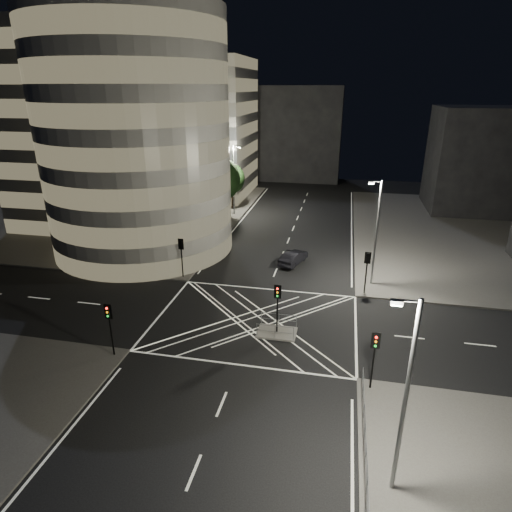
% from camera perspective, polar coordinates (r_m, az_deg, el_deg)
% --- Properties ---
extents(ground, '(120.00, 120.00, 0.00)m').
position_cam_1_polar(ground, '(35.22, -0.07, -8.67)').
color(ground, black).
rests_on(ground, ground).
extents(sidewalk_far_left, '(42.00, 42.00, 0.15)m').
position_cam_1_polar(sidewalk_far_left, '(69.10, -19.50, 5.56)').
color(sidewalk_far_left, '#4B4846').
rests_on(sidewalk_far_left, ground).
extents(central_island, '(3.00, 2.00, 0.15)m').
position_cam_1_polar(central_island, '(33.62, 2.79, -10.16)').
color(central_island, slate).
rests_on(central_island, ground).
extents(office_tower_curved, '(30.00, 29.00, 27.20)m').
position_cam_1_polar(office_tower_curved, '(55.71, -17.94, 15.38)').
color(office_tower_curved, gray).
rests_on(office_tower_curved, sidewalk_far_left).
extents(office_block_rear, '(24.00, 16.00, 22.00)m').
position_cam_1_polar(office_block_rear, '(77.39, -10.14, 16.43)').
color(office_block_rear, gray).
rests_on(office_block_rear, sidewalk_far_left).
extents(building_right_far, '(14.00, 12.00, 15.00)m').
position_cam_1_polar(building_right_far, '(73.22, 27.84, 11.27)').
color(building_right_far, black).
rests_on(building_right_far, sidewalk_far_right).
extents(building_far_end, '(18.00, 8.00, 18.00)m').
position_cam_1_polar(building_far_end, '(88.79, 5.25, 15.90)').
color(building_far_end, black).
rests_on(building_far_end, ground).
extents(tree_a, '(4.37, 4.37, 6.98)m').
position_cam_1_polar(tree_a, '(44.22, -11.10, 3.91)').
color(tree_a, black).
rests_on(tree_a, sidewalk_far_left).
extents(tree_b, '(4.79, 4.79, 7.88)m').
position_cam_1_polar(tree_b, '(49.39, -8.53, 6.74)').
color(tree_b, black).
rests_on(tree_b, sidewalk_far_left).
extents(tree_c, '(4.71, 4.71, 7.09)m').
position_cam_1_polar(tree_c, '(55.06, -6.38, 7.59)').
color(tree_c, black).
rests_on(tree_c, sidewalk_far_left).
extents(tree_d, '(5.28, 5.28, 8.71)m').
position_cam_1_polar(tree_d, '(60.37, -4.68, 10.16)').
color(tree_d, black).
rests_on(tree_d, sidewalk_far_left).
extents(tree_e, '(3.84, 3.84, 6.79)m').
position_cam_1_polar(tree_e, '(66.25, -3.19, 10.25)').
color(tree_e, black).
rests_on(tree_e, sidewalk_far_left).
extents(traffic_signal_fl, '(0.55, 0.22, 4.00)m').
position_cam_1_polar(traffic_signal_fl, '(42.23, -9.93, 0.70)').
color(traffic_signal_fl, black).
rests_on(traffic_signal_fl, sidewalk_far_left).
extents(traffic_signal_nl, '(0.55, 0.22, 4.00)m').
position_cam_1_polar(traffic_signal_nl, '(31.20, -18.96, -8.10)').
color(traffic_signal_nl, black).
rests_on(traffic_signal_nl, sidewalk_near_left).
extents(traffic_signal_fr, '(0.55, 0.22, 4.00)m').
position_cam_1_polar(traffic_signal_fr, '(39.55, 14.58, -1.16)').
color(traffic_signal_fr, black).
rests_on(traffic_signal_fr, sidewalk_far_right).
extents(traffic_signal_nr, '(0.55, 0.22, 4.00)m').
position_cam_1_polar(traffic_signal_nr, '(27.48, 15.53, -12.01)').
color(traffic_signal_nr, black).
rests_on(traffic_signal_nr, sidewalk_near_right).
extents(traffic_signal_island, '(0.55, 0.22, 4.00)m').
position_cam_1_polar(traffic_signal_island, '(32.21, 2.89, -5.86)').
color(traffic_signal_island, black).
rests_on(traffic_signal_island, central_island).
extents(street_lamp_left_near, '(1.25, 0.25, 10.00)m').
position_cam_1_polar(street_lamp_left_near, '(46.24, -8.56, 6.07)').
color(street_lamp_left_near, slate).
rests_on(street_lamp_left_near, sidewalk_far_left).
extents(street_lamp_left_far, '(1.25, 0.25, 10.00)m').
position_cam_1_polar(street_lamp_left_far, '(62.98, -2.96, 10.42)').
color(street_lamp_left_far, slate).
rests_on(street_lamp_left_far, sidewalk_far_left).
extents(street_lamp_right_far, '(1.25, 0.25, 10.00)m').
position_cam_1_polar(street_lamp_right_far, '(40.78, 15.71, 3.36)').
color(street_lamp_right_far, slate).
rests_on(street_lamp_right_far, sidewalk_far_right).
extents(street_lamp_right_near, '(1.25, 0.25, 10.00)m').
position_cam_1_polar(street_lamp_right_near, '(20.22, 19.20, -17.05)').
color(street_lamp_right_near, slate).
rests_on(street_lamp_right_near, sidewalk_near_right).
extents(railing_near_right, '(0.06, 11.70, 1.10)m').
position_cam_1_polar(railing_near_right, '(24.63, 14.37, -23.12)').
color(railing_near_right, slate).
rests_on(railing_near_right, sidewalk_near_right).
extents(railing_island_south, '(2.80, 0.06, 1.10)m').
position_cam_1_polar(railing_island_south, '(32.53, 2.56, -10.05)').
color(railing_island_south, slate).
rests_on(railing_island_south, central_island).
extents(railing_island_north, '(2.80, 0.06, 1.10)m').
position_cam_1_polar(railing_island_north, '(34.06, 3.06, -8.48)').
color(railing_island_north, slate).
rests_on(railing_island_north, central_island).
extents(sedan, '(2.86, 4.71, 1.47)m').
position_cam_1_polar(sedan, '(46.02, 5.00, -0.17)').
color(sedan, black).
rests_on(sedan, ground).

